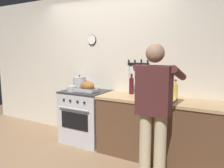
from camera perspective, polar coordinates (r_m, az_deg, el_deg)
wall_back at (r=3.95m, az=-1.39°, el=4.46°), size 6.00×0.13×2.60m
counter_block at (r=3.34m, az=13.79°, el=-11.46°), size 2.03×0.65×0.90m
stove at (r=3.92m, az=-6.85°, el=-8.26°), size 0.76×0.67×0.90m
person_cook at (r=2.58m, az=10.91°, el=-5.65°), size 0.51×0.63×1.66m
roasting_pan at (r=3.71m, az=-6.43°, el=-0.77°), size 0.35×0.26×0.18m
stock_pot at (r=4.03m, az=-8.43°, el=0.33°), size 0.24×0.24×0.25m
saucepan at (r=3.79m, az=-10.37°, el=-1.22°), size 0.16×0.16×0.10m
cutting_board at (r=3.16m, az=13.07°, el=-3.92°), size 0.36×0.24×0.02m
bottle_wine_red at (r=3.51m, az=5.07°, el=-0.39°), size 0.07×0.07×0.32m
bottle_dish_soap at (r=3.44m, az=14.04°, el=-1.61°), size 0.07×0.07×0.21m
bottle_soy_sauce at (r=3.47m, az=10.61°, el=-1.70°), size 0.06×0.06×0.18m
bottle_cooking_oil at (r=3.20m, az=16.07°, el=-1.86°), size 0.08×0.08×0.29m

